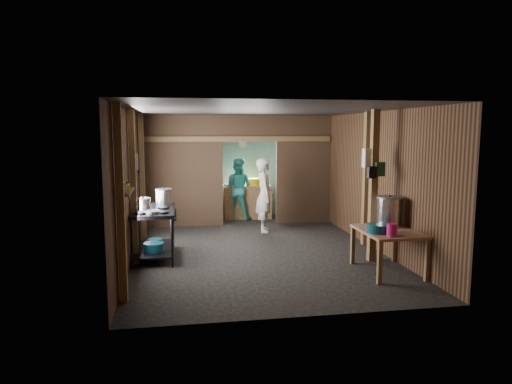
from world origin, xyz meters
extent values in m
cube|color=black|center=(0.00, 0.00, 0.00)|extent=(4.50, 7.00, 0.00)
cube|color=#383736|center=(0.00, 0.00, 2.60)|extent=(4.50, 7.00, 0.00)
cube|color=brown|center=(0.00, 3.50, 1.30)|extent=(4.50, 0.00, 2.60)
cube|color=brown|center=(0.00, -3.50, 1.30)|extent=(4.50, 0.00, 2.60)
cube|color=brown|center=(-2.25, 0.00, 1.30)|extent=(0.00, 7.00, 2.60)
cube|color=brown|center=(2.25, 0.00, 1.30)|extent=(0.00, 7.00, 2.60)
cube|color=#4B3924|center=(-1.32, 2.20, 1.30)|extent=(1.85, 0.10, 2.60)
cube|color=#4B3924|center=(1.57, 2.20, 1.30)|extent=(1.35, 0.10, 2.60)
cube|color=#4B3924|center=(0.25, 2.20, 2.30)|extent=(1.30, 0.10, 0.60)
cube|color=#75B9BA|center=(0.00, 3.44, 1.25)|extent=(4.40, 0.06, 2.50)
cube|color=#A07A44|center=(0.30, 2.95, 0.42)|extent=(1.20, 0.50, 0.85)
cylinder|color=silver|center=(0.25, 3.40, 1.90)|extent=(0.20, 0.03, 0.20)
cube|color=#A07A44|center=(-2.18, -2.60, 1.30)|extent=(0.10, 0.12, 2.60)
cube|color=#A07A44|center=(-2.18, -0.80, 1.30)|extent=(0.10, 0.12, 2.60)
cube|color=#A07A44|center=(-2.18, 1.20, 1.30)|extent=(0.10, 0.12, 2.60)
cube|color=#A07A44|center=(2.18, -0.20, 1.30)|extent=(0.10, 0.12, 2.60)
cube|color=#A07A44|center=(1.85, -1.30, 1.30)|extent=(0.12, 0.12, 2.60)
cube|color=#A07A44|center=(0.00, 2.15, 2.05)|extent=(4.40, 0.12, 0.12)
cylinder|color=slate|center=(-2.21, 0.40, 1.65)|extent=(0.03, 0.34, 0.34)
cylinder|color=black|center=(-2.21, 0.80, 1.55)|extent=(0.03, 0.30, 0.30)
cube|color=#A07A44|center=(-2.15, -2.10, 1.40)|extent=(0.14, 0.80, 0.03)
cylinder|color=silver|center=(-2.15, -2.35, 1.47)|extent=(0.07, 0.07, 0.10)
cylinder|color=#CEBF0A|center=(-2.15, -2.10, 1.47)|extent=(0.08, 0.08, 0.10)
cylinder|color=#1A4520|center=(-2.15, -1.88, 1.47)|extent=(0.06, 0.06, 0.10)
cube|color=silver|center=(1.80, -1.22, 1.78)|extent=(0.22, 0.15, 0.32)
cube|color=#1A4520|center=(1.92, -1.36, 1.60)|extent=(0.16, 0.12, 0.24)
cube|color=black|center=(1.78, -1.38, 1.55)|extent=(0.14, 0.10, 0.20)
cylinder|color=#0E4654|center=(-1.88, -0.69, 0.24)|extent=(0.36, 0.36, 0.15)
cylinder|color=#0E4654|center=(-1.88, -0.23, 0.22)|extent=(0.27, 0.27, 0.11)
cylinder|color=#0E4654|center=(1.60, -2.11, 0.75)|extent=(0.41, 0.41, 0.13)
cylinder|color=#C71766|center=(1.70, -2.36, 0.77)|extent=(0.17, 0.17, 0.19)
cube|color=#B9B9B9|center=(1.74, -2.43, 0.69)|extent=(0.30, 0.11, 0.01)
cylinder|color=#CEBF0A|center=(0.46, 2.95, 0.94)|extent=(0.32, 0.32, 0.18)
cylinder|color=#D03247|center=(-0.07, 2.95, 0.93)|extent=(0.13, 0.13, 0.15)
imported|color=silver|center=(0.45, 1.32, 0.82)|extent=(0.44, 0.63, 1.64)
imported|color=teal|center=(0.04, 2.85, 0.78)|extent=(0.93, 0.84, 1.57)
camera|label=1|loc=(-1.43, -8.72, 2.25)|focal=32.56mm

